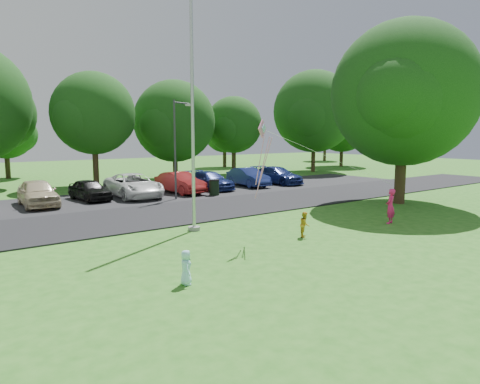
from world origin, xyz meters
TOP-DOWN VIEW (x-y plane):
  - ground at (0.00, 0.00)m, footprint 120.00×120.00m
  - park_road at (0.00, 9.00)m, footprint 60.00×6.00m
  - parking_strip at (0.00, 15.50)m, footprint 42.00×7.00m
  - flagpole at (-3.50, 5.00)m, footprint 0.50×0.50m
  - street_lamp at (0.22, 13.09)m, footprint 1.63×0.76m
  - trash_can at (2.83, 13.00)m, footprint 0.69×0.69m
  - big_tree at (9.72, 3.88)m, footprint 8.95×8.21m
  - tree_row at (1.59, 24.23)m, footprint 64.35×11.94m
  - horizon_trees at (4.06, 33.88)m, footprint 77.46×7.20m
  - parked_cars at (0.38, 15.44)m, footprint 22.81×5.45m
  - woman at (4.30, 0.89)m, footprint 0.67×0.54m
  - child_yellow at (-0.63, 1.39)m, footprint 0.62×0.60m
  - child_blue at (-7.06, -0.53)m, footprint 0.45×0.54m
  - kite at (-2.34, 1.79)m, footprint 7.09×1.21m

SIDE VIEW (x-z plane):
  - ground at x=0.00m, z-range 0.00..0.00m
  - park_road at x=0.00m, z-range 0.00..0.06m
  - parking_strip at x=0.00m, z-range 0.00..0.06m
  - child_blue at x=-7.06m, z-range 0.00..0.95m
  - child_yellow at x=-0.63m, z-range 0.00..1.00m
  - trash_can at x=2.83m, z-range 0.00..1.09m
  - parked_cars at x=0.38m, z-range 0.02..1.50m
  - woman at x=4.30m, z-range 0.00..1.58m
  - street_lamp at x=0.22m, z-range 0.61..6.69m
  - kite at x=-2.34m, z-range 2.29..5.20m
  - flagpole at x=-3.50m, z-range -0.83..9.17m
  - horizon_trees at x=4.06m, z-range 0.79..7.81m
  - tree_row at x=1.59m, z-range 0.27..11.15m
  - big_tree at x=9.72m, z-range 0.92..11.33m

